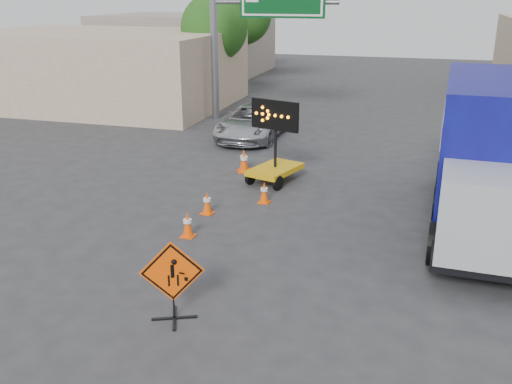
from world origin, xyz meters
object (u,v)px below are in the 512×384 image
at_px(box_truck, 490,163).
at_px(construction_sign, 172,279).
at_px(arrow_board, 275,164).
at_px(pickup_truck, 253,122).

bearing_deg(box_truck, construction_sign, -129.96).
xyz_separation_m(construction_sign, arrow_board, (-0.32, 8.81, -0.25)).
bearing_deg(arrow_board, construction_sign, -70.58).
bearing_deg(arrow_board, box_truck, -0.65).
bearing_deg(pickup_truck, box_truck, -40.71).
bearing_deg(construction_sign, pickup_truck, 77.22).
bearing_deg(construction_sign, arrow_board, 68.30).
xyz_separation_m(arrow_board, box_truck, (6.39, -2.08, 1.16)).
height_order(arrow_board, pickup_truck, arrow_board).
bearing_deg(box_truck, pickup_truck, 140.85).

